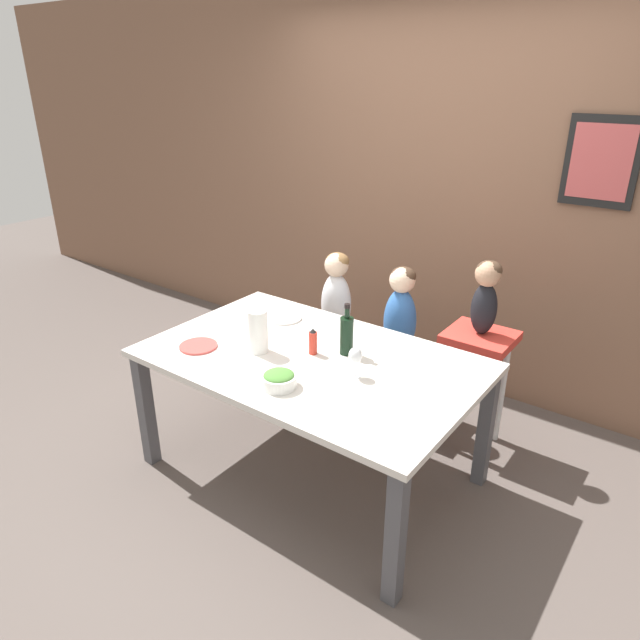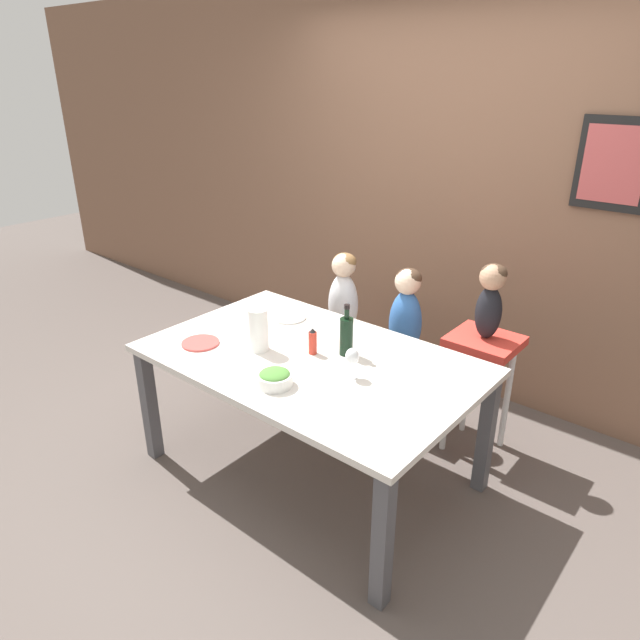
{
  "view_description": "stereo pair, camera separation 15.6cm",
  "coord_description": "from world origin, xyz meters",
  "px_view_note": "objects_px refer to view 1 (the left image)",
  "views": [
    {
      "loc": [
        1.61,
        -2.08,
        2.1
      ],
      "look_at": [
        0.0,
        0.08,
        0.91
      ],
      "focal_mm": 32.0,
      "sensor_mm": 36.0,
      "label": 1
    },
    {
      "loc": [
        1.73,
        -1.99,
        2.1
      ],
      "look_at": [
        0.0,
        0.08,
        0.91
      ],
      "focal_mm": 32.0,
      "sensor_mm": 36.0,
      "label": 2
    }
  ],
  "objects_px": {
    "chair_far_center": "(397,362)",
    "wine_bottle": "(347,334)",
    "chair_far_left": "(336,343)",
    "salad_bowl_large": "(279,379)",
    "dinner_plate_front_left": "(198,346)",
    "dinner_plate_back_left": "(285,318)",
    "chair_right_highchair": "(478,358)",
    "person_child_center": "(401,310)",
    "person_baby_right": "(486,292)",
    "person_child_left": "(336,293)",
    "paper_towel_roll": "(258,331)",
    "wine_glass_near": "(355,356)"
  },
  "relations": [
    {
      "from": "chair_far_center",
      "to": "person_child_center",
      "type": "height_order",
      "value": "person_child_center"
    },
    {
      "from": "chair_far_center",
      "to": "dinner_plate_front_left",
      "type": "bearing_deg",
      "value": -121.02
    },
    {
      "from": "wine_glass_near",
      "to": "dinner_plate_back_left",
      "type": "relative_size",
      "value": 0.76
    },
    {
      "from": "chair_right_highchair",
      "to": "person_child_center",
      "type": "bearing_deg",
      "value": 179.88
    },
    {
      "from": "chair_far_left",
      "to": "salad_bowl_large",
      "type": "distance_m",
      "value": 1.27
    },
    {
      "from": "person_baby_right",
      "to": "dinner_plate_back_left",
      "type": "bearing_deg",
      "value": -153.99
    },
    {
      "from": "chair_far_center",
      "to": "wine_bottle",
      "type": "relative_size",
      "value": 1.61
    },
    {
      "from": "person_child_center",
      "to": "person_baby_right",
      "type": "distance_m",
      "value": 0.57
    },
    {
      "from": "person_baby_right",
      "to": "paper_towel_roll",
      "type": "xyz_separation_m",
      "value": [
        -0.86,
        -0.91,
        -0.13
      ]
    },
    {
      "from": "chair_right_highchair",
      "to": "person_baby_right",
      "type": "xyz_separation_m",
      "value": [
        -0.0,
        0.0,
        0.4
      ]
    },
    {
      "from": "chair_far_left",
      "to": "paper_towel_roll",
      "type": "height_order",
      "value": "paper_towel_roll"
    },
    {
      "from": "wine_bottle",
      "to": "salad_bowl_large",
      "type": "relative_size",
      "value": 1.63
    },
    {
      "from": "chair_far_left",
      "to": "salad_bowl_large",
      "type": "bearing_deg",
      "value": -67.68
    },
    {
      "from": "person_baby_right",
      "to": "chair_far_center",
      "type": "bearing_deg",
      "value": -179.83
    },
    {
      "from": "person_baby_right",
      "to": "paper_towel_roll",
      "type": "bearing_deg",
      "value": -133.4
    },
    {
      "from": "paper_towel_roll",
      "to": "wine_glass_near",
      "type": "relative_size",
      "value": 1.51
    },
    {
      "from": "person_child_left",
      "to": "salad_bowl_large",
      "type": "bearing_deg",
      "value": -67.7
    },
    {
      "from": "paper_towel_roll",
      "to": "dinner_plate_front_left",
      "type": "relative_size",
      "value": 1.15
    },
    {
      "from": "chair_far_center",
      "to": "wine_bottle",
      "type": "xyz_separation_m",
      "value": [
        0.04,
        -0.65,
        0.46
      ]
    },
    {
      "from": "person_child_center",
      "to": "paper_towel_roll",
      "type": "bearing_deg",
      "value": -110.73
    },
    {
      "from": "dinner_plate_back_left",
      "to": "wine_bottle",
      "type": "bearing_deg",
      "value": -15.62
    },
    {
      "from": "chair_far_center",
      "to": "dinner_plate_front_left",
      "type": "xyz_separation_m",
      "value": [
        -0.64,
        -1.06,
        0.35
      ]
    },
    {
      "from": "person_child_center",
      "to": "paper_towel_roll",
      "type": "relative_size",
      "value": 2.43
    },
    {
      "from": "paper_towel_roll",
      "to": "dinner_plate_front_left",
      "type": "bearing_deg",
      "value": -152.09
    },
    {
      "from": "chair_right_highchair",
      "to": "wine_bottle",
      "type": "distance_m",
      "value": 0.85
    },
    {
      "from": "person_child_left",
      "to": "person_baby_right",
      "type": "height_order",
      "value": "person_baby_right"
    },
    {
      "from": "person_child_left",
      "to": "paper_towel_roll",
      "type": "xyz_separation_m",
      "value": [
        0.14,
        -0.91,
        0.1
      ]
    },
    {
      "from": "paper_towel_roll",
      "to": "salad_bowl_large",
      "type": "height_order",
      "value": "paper_towel_roll"
    },
    {
      "from": "chair_far_center",
      "to": "person_baby_right",
      "type": "xyz_separation_m",
      "value": [
        0.52,
        0.0,
        0.6
      ]
    },
    {
      "from": "chair_far_left",
      "to": "chair_right_highchair",
      "type": "xyz_separation_m",
      "value": [
        1.0,
        0.0,
        0.19
      ]
    },
    {
      "from": "wine_bottle",
      "to": "person_baby_right",
      "type": "bearing_deg",
      "value": 53.94
    },
    {
      "from": "chair_far_left",
      "to": "chair_far_center",
      "type": "xyz_separation_m",
      "value": [
        0.48,
        0.0,
        0.0
      ]
    },
    {
      "from": "person_baby_right",
      "to": "chair_far_left",
      "type": "bearing_deg",
      "value": -179.91
    },
    {
      "from": "dinner_plate_front_left",
      "to": "dinner_plate_back_left",
      "type": "xyz_separation_m",
      "value": [
        0.13,
        0.57,
        0.0
      ]
    },
    {
      "from": "person_child_center",
      "to": "person_baby_right",
      "type": "bearing_deg",
      "value": 0.05
    },
    {
      "from": "person_baby_right",
      "to": "wine_glass_near",
      "type": "relative_size",
      "value": 2.75
    },
    {
      "from": "chair_right_highchair",
      "to": "wine_glass_near",
      "type": "xyz_separation_m",
      "value": [
        -0.31,
        -0.83,
        0.26
      ]
    },
    {
      "from": "chair_far_left",
      "to": "dinner_plate_front_left",
      "type": "height_order",
      "value": "dinner_plate_front_left"
    },
    {
      "from": "person_baby_right",
      "to": "salad_bowl_large",
      "type": "bearing_deg",
      "value": -115.52
    },
    {
      "from": "chair_far_center",
      "to": "wine_glass_near",
      "type": "height_order",
      "value": "wine_glass_near"
    },
    {
      "from": "wine_glass_near",
      "to": "salad_bowl_large",
      "type": "bearing_deg",
      "value": -128.06
    },
    {
      "from": "chair_far_left",
      "to": "chair_right_highchair",
      "type": "distance_m",
      "value": 1.02
    },
    {
      "from": "person_baby_right",
      "to": "wine_bottle",
      "type": "xyz_separation_m",
      "value": [
        -0.48,
        -0.65,
        -0.14
      ]
    },
    {
      "from": "person_child_left",
      "to": "wine_bottle",
      "type": "xyz_separation_m",
      "value": [
        0.52,
        -0.65,
        0.09
      ]
    },
    {
      "from": "chair_far_left",
      "to": "person_child_left",
      "type": "bearing_deg",
      "value": 90.0
    },
    {
      "from": "chair_far_center",
      "to": "chair_right_highchair",
      "type": "xyz_separation_m",
      "value": [
        0.52,
        0.0,
        0.19
      ]
    },
    {
      "from": "paper_towel_roll",
      "to": "dinner_plate_back_left",
      "type": "xyz_separation_m",
      "value": [
        -0.16,
        0.41,
        -0.11
      ]
    },
    {
      "from": "person_child_center",
      "to": "wine_glass_near",
      "type": "relative_size",
      "value": 3.67
    },
    {
      "from": "person_child_center",
      "to": "dinner_plate_back_left",
      "type": "xyz_separation_m",
      "value": [
        -0.51,
        -0.5,
        -0.01
      ]
    },
    {
      "from": "person_baby_right",
      "to": "salad_bowl_large",
      "type": "relative_size",
      "value": 2.48
    }
  ]
}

